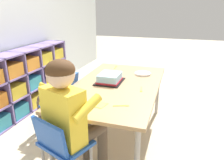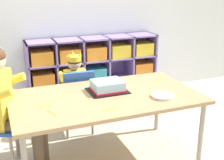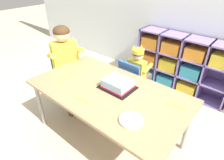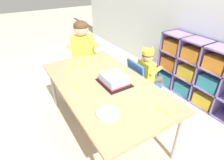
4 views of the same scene
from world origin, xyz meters
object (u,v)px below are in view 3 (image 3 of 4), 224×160
classroom_chair_blue (133,81)px  birthday_cake_on_tray (118,84)px  activity_table (108,94)px  classroom_chair_adult_side (66,72)px  fork_scattered_mid_table (179,107)px  fork_at_table_front_edge (62,81)px  fork_beside_plate_stack (81,100)px  child_with_crown (139,69)px  paper_plate_stack (131,120)px  adult_helper_seated (67,60)px

classroom_chair_blue → birthday_cake_on_tray: 0.56m
activity_table → classroom_chair_adult_side: bearing=169.8°
birthday_cake_on_tray → fork_scattered_mid_table: size_ratio=2.24×
birthday_cake_on_tray → fork_at_table_front_edge: 0.59m
birthday_cake_on_tray → fork_beside_plate_stack: 0.38m
child_with_crown → classroom_chair_adult_side: size_ratio=1.26×
classroom_chair_adult_side → birthday_cake_on_tray: (0.92, -0.07, 0.22)m
activity_table → classroom_chair_blue: classroom_chair_blue is taller
paper_plate_stack → adult_helper_seated: bearing=164.9°
activity_table → adult_helper_seated: 0.78m
child_with_crown → birthday_cake_on_tray: size_ratio=2.63×
classroom_chair_blue → child_with_crown: (0.00, 0.11, 0.12)m
child_with_crown → fork_scattered_mid_table: child_with_crown is taller
child_with_crown → paper_plate_stack: (0.50, -0.89, 0.10)m
fork_at_table_front_edge → fork_beside_plate_stack: size_ratio=0.97×
child_with_crown → fork_beside_plate_stack: (0.01, -0.96, 0.09)m
activity_table → fork_beside_plate_stack: bearing=-105.6°
classroom_chair_blue → child_with_crown: size_ratio=0.82×
fork_beside_plate_stack → fork_scattered_mid_table: (0.71, 0.46, 0.00)m
activity_table → adult_helper_seated: (-0.77, 0.12, 0.09)m
classroom_chair_blue → child_with_crown: 0.17m
paper_plate_stack → fork_at_table_front_edge: bearing=179.0°
fork_beside_plate_stack → birthday_cake_on_tray: bearing=61.7°
child_with_crown → fork_beside_plate_stack: child_with_crown is taller
fork_at_table_front_edge → classroom_chair_blue: bearing=-47.7°
paper_plate_stack → fork_at_table_front_edge: paper_plate_stack is taller
classroom_chair_blue → classroom_chair_adult_side: size_ratio=1.04×
classroom_chair_adult_side → paper_plate_stack: bearing=-84.9°
child_with_crown → classroom_chair_blue: bearing=90.1°
classroom_chair_adult_side → fork_scattered_mid_table: 1.51m
paper_plate_stack → classroom_chair_blue: bearing=123.2°
classroom_chair_adult_side → birthday_cake_on_tray: birthday_cake_on_tray is taller
paper_plate_stack → fork_scattered_mid_table: (0.21, 0.40, -0.01)m
activity_table → fork_beside_plate_stack: 0.28m
classroom_chair_blue → paper_plate_stack: (0.51, -0.77, 0.22)m
activity_table → birthday_cake_on_tray: 0.13m
activity_table → classroom_chair_blue: size_ratio=2.19×
fork_beside_plate_stack → classroom_chair_blue: bearing=81.9°
adult_helper_seated → fork_scattered_mid_table: adult_helper_seated is taller
classroom_chair_blue → classroom_chair_adult_side: 0.88m
child_with_crown → classroom_chair_adult_side: 0.95m
adult_helper_seated → fork_beside_plate_stack: bearing=-98.7°
classroom_chair_blue → paper_plate_stack: 0.95m
classroom_chair_blue → fork_beside_plate_stack: classroom_chair_blue is taller
fork_scattered_mid_table → fork_beside_plate_stack: bearing=25.6°
classroom_chair_adult_side → fork_scattered_mid_table: classroom_chair_adult_side is taller
classroom_chair_blue → birthday_cake_on_tray: size_ratio=2.16×
activity_table → fork_at_table_front_edge: 0.51m
classroom_chair_adult_side → birthday_cake_on_tray: bearing=-73.6°
fork_scattered_mid_table → child_with_crown: bearing=-42.2°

